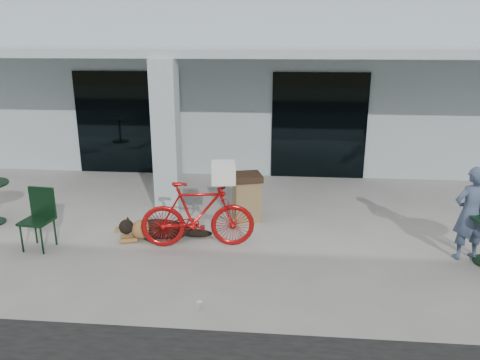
# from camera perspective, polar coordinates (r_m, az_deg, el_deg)

# --- Properties ---
(ground) EXTENTS (80.00, 80.00, 0.00)m
(ground) POSITION_cam_1_polar(r_m,az_deg,el_deg) (7.84, -1.72, -9.58)
(ground) COLOR #ACA8A2
(ground) RESTS_ON ground
(building) EXTENTS (22.00, 7.00, 4.50)m
(building) POSITION_cam_1_polar(r_m,az_deg,el_deg) (15.54, 2.07, 12.26)
(building) COLOR #A0B0B6
(building) RESTS_ON ground
(storefront_glass_left) EXTENTS (2.80, 0.06, 2.70)m
(storefront_glass_left) POSITION_cam_1_polar(r_m,az_deg,el_deg) (12.81, -13.47, 6.77)
(storefront_glass_left) COLOR black
(storefront_glass_left) RESTS_ON ground
(storefront_glass_right) EXTENTS (2.40, 0.06, 2.70)m
(storefront_glass_right) POSITION_cam_1_polar(r_m,az_deg,el_deg) (12.18, 9.60, 6.49)
(storefront_glass_right) COLOR black
(storefront_glass_right) RESTS_ON ground
(column) EXTENTS (0.50, 0.50, 3.12)m
(column) POSITION_cam_1_polar(r_m,az_deg,el_deg) (9.76, -8.96, 5.24)
(column) COLOR #A0B0B6
(column) RESTS_ON ground
(overhang) EXTENTS (22.00, 2.80, 0.18)m
(overhang) POSITION_cam_1_polar(r_m,az_deg,el_deg) (10.61, 0.55, 15.33)
(overhang) COLOR #A0B0B6
(overhang) RESTS_ON column
(bicycle) EXTENTS (2.02, 0.82, 1.18)m
(bicycle) POSITION_cam_1_polar(r_m,az_deg,el_deg) (8.10, -5.18, -4.22)
(bicycle) COLOR #A90D0D
(bicycle) RESTS_ON ground
(laundry_basket) EXTENTS (0.47, 0.58, 0.32)m
(laundry_basket) POSITION_cam_1_polar(r_m,az_deg,el_deg) (7.85, -2.04, 0.92)
(laundry_basket) COLOR white
(laundry_basket) RESTS_ON bicycle
(dog) EXTENTS (1.34, 0.78, 0.42)m
(dog) POSITION_cam_1_polar(r_m,az_deg,el_deg) (8.62, -9.78, -5.77)
(dog) COLOR black
(dog) RESTS_ON ground
(cup_near_dog) EXTENTS (0.08, 0.08, 0.10)m
(cup_near_dog) POSITION_cam_1_polar(r_m,az_deg,el_deg) (6.55, -4.96, -14.93)
(cup_near_dog) COLOR white
(cup_near_dog) RESTS_ON ground
(cafe_chair_near) EXTENTS (0.53, 0.57, 1.05)m
(cafe_chair_near) POSITION_cam_1_polar(r_m,az_deg,el_deg) (8.72, -23.55, -4.51)
(cafe_chair_near) COLOR black
(cafe_chair_near) RESTS_ON ground
(person) EXTENTS (0.65, 0.52, 1.57)m
(person) POSITION_cam_1_polar(r_m,az_deg,el_deg) (8.42, 26.23, -3.69)
(person) COLOR #3D4C67
(person) RESTS_ON ground
(trash_receptacle) EXTENTS (0.69, 0.69, 0.95)m
(trash_receptacle) POSITION_cam_1_polar(r_m,az_deg,el_deg) (9.30, 0.82, -2.08)
(trash_receptacle) COLOR olive
(trash_receptacle) RESTS_ON ground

